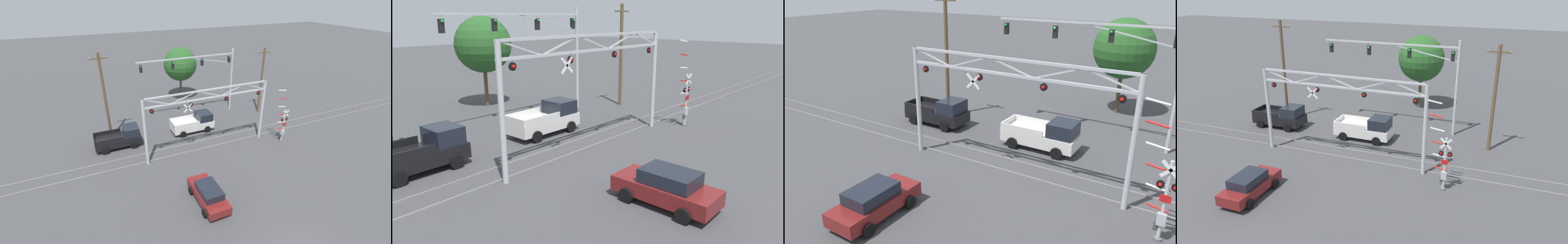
% 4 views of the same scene
% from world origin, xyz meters
% --- Properties ---
extents(rail_track_near, '(80.00, 0.08, 0.10)m').
position_xyz_m(rail_track_near, '(0.00, 14.22, 0.05)').
color(rail_track_near, gray).
rests_on(rail_track_near, ground_plane).
extents(rail_track_far, '(80.00, 0.08, 0.10)m').
position_xyz_m(rail_track_far, '(0.00, 15.65, 0.05)').
color(rail_track_far, gray).
rests_on(rail_track_far, ground_plane).
extents(crossing_gantry, '(12.99, 0.30, 6.66)m').
position_xyz_m(crossing_gantry, '(-0.01, 13.93, 4.42)').
color(crossing_gantry, '#B7BABF').
rests_on(crossing_gantry, ground_plane).
extents(crossing_signal_mast, '(1.78, 0.35, 6.11)m').
position_xyz_m(crossing_signal_mast, '(8.02, 12.28, 2.01)').
color(crossing_signal_mast, '#B7BABF').
rests_on(crossing_signal_mast, ground_plane).
extents(traffic_signal_span, '(12.35, 0.39, 8.33)m').
position_xyz_m(traffic_signal_span, '(3.98, 21.88, 5.88)').
color(traffic_signal_span, '#B7BABF').
rests_on(traffic_signal_span, ground_plane).
extents(pickup_truck_lead, '(4.88, 2.30, 2.09)m').
position_xyz_m(pickup_truck_lead, '(0.36, 18.32, 0.98)').
color(pickup_truck_lead, silver).
rests_on(pickup_truck_lead, ground_plane).
extents(pickup_truck_following, '(4.70, 2.30, 2.09)m').
position_xyz_m(pickup_truck_following, '(-8.13, 18.25, 0.98)').
color(pickup_truck_following, black).
rests_on(pickup_truck_following, ground_plane).
extents(sedan_waiting, '(2.03, 4.37, 1.57)m').
position_xyz_m(sedan_waiting, '(-3.30, 7.15, 0.80)').
color(sedan_waiting, maroon).
rests_on(sedan_waiting, ground_plane).
extents(utility_pole_left, '(1.80, 0.28, 9.54)m').
position_xyz_m(utility_pole_left, '(-8.89, 20.28, 4.92)').
color(utility_pole_left, brown).
rests_on(utility_pole_left, ground_plane).
extents(utility_pole_right, '(1.80, 0.28, 8.58)m').
position_xyz_m(utility_pole_right, '(10.39, 19.75, 4.43)').
color(utility_pole_right, brown).
rests_on(utility_pole_right, ground_plane).
extents(background_tree_beyond_span, '(4.75, 4.75, 7.66)m').
position_xyz_m(background_tree_beyond_span, '(2.46, 28.33, 5.27)').
color(background_tree_beyond_span, brown).
rests_on(background_tree_beyond_span, ground_plane).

